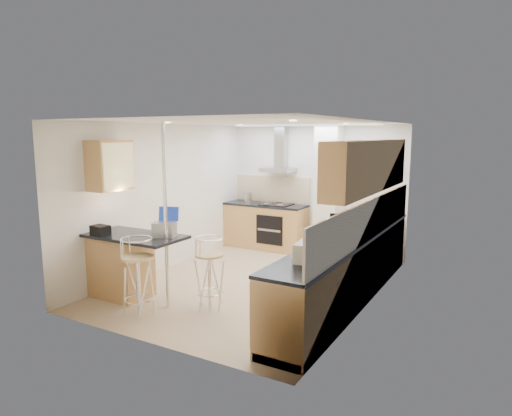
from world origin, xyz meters
The scene contains 16 objects.
ground centered at (0.00, 0.00, 0.00)m, with size 4.80×4.80×0.00m, color #CAB086.
room_shell centered at (0.32, 0.38, 1.54)m, with size 3.64×4.84×2.51m.
right_counter centered at (1.50, 0.00, 0.46)m, with size 0.63×4.40×0.92m.
back_counter centered at (-0.95, 2.10, 0.46)m, with size 1.70×0.63×0.92m.
peninsula centered at (-1.12, -1.45, 0.48)m, with size 1.47×0.72×0.94m.
microwave centered at (1.43, -0.08, 1.06)m, with size 0.52×0.35×0.29m, color silver.
laptop centered at (-0.66, -1.33, 1.04)m, with size 0.29×0.22×0.20m, color #A4A7AC.
bag centered at (-1.51, -1.69, 1.01)m, with size 0.25×0.18×0.13m, color black.
bar_stool_near centered at (-0.63, -1.89, 0.52)m, with size 0.43×0.43×1.05m, color #DBB376, non-canonical shape.
bar_stool_end centered at (0.00, -1.22, 0.49)m, with size 0.40×0.40×0.99m, color #DBB376, non-canonical shape.
jar_a centered at (1.54, 0.88, 1.01)m, with size 0.12×0.12×0.19m, color beige.
jar_b centered at (1.64, 0.97, 0.99)m, with size 0.11×0.11×0.13m, color beige.
jar_c centered at (1.43, -0.75, 1.02)m, with size 0.14×0.14×0.20m, color #B9B794.
jar_d centered at (1.41, -0.52, 1.00)m, with size 0.10×0.10×0.15m, color silver.
bread_bin centered at (1.54, -1.40, 1.03)m, with size 0.32×0.41×0.22m, color beige.
kettle centered at (-1.41, 2.15, 1.02)m, with size 0.16×0.16×0.20m, color #A9ABAE.
Camera 1 is at (3.44, -6.00, 2.32)m, focal length 32.00 mm.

